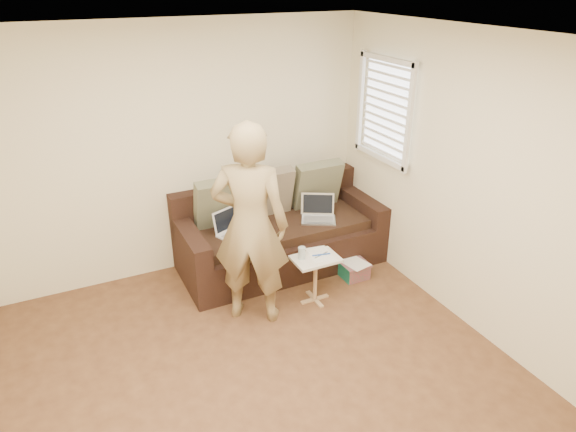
% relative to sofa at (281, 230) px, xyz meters
% --- Properties ---
extents(floor, '(4.50, 4.50, 0.00)m').
position_rel_sofa_xyz_m(floor, '(-0.90, -1.77, -0.42)').
color(floor, '#4D2F1C').
rests_on(floor, ground).
extents(ceiling, '(4.50, 4.50, 0.00)m').
position_rel_sofa_xyz_m(ceiling, '(-0.90, -1.77, 2.18)').
color(ceiling, white).
rests_on(ceiling, wall_back).
extents(wall_back, '(4.00, 0.00, 4.00)m').
position_rel_sofa_xyz_m(wall_back, '(-0.90, 0.48, 0.87)').
color(wall_back, '#F2EABD').
rests_on(wall_back, ground).
extents(wall_right, '(0.00, 4.50, 4.50)m').
position_rel_sofa_xyz_m(wall_right, '(1.10, -1.77, 0.87)').
color(wall_right, '#F2EABD').
rests_on(wall_right, ground).
extents(window_blinds, '(0.12, 0.88, 1.08)m').
position_rel_sofa_xyz_m(window_blinds, '(1.05, -0.27, 1.28)').
color(window_blinds, white).
rests_on(window_blinds, wall_right).
extents(sofa, '(2.20, 0.95, 0.85)m').
position_rel_sofa_xyz_m(sofa, '(0.00, 0.00, 0.00)').
color(sofa, black).
rests_on(sofa, ground).
extents(pillow_left, '(0.55, 0.29, 0.57)m').
position_rel_sofa_xyz_m(pillow_left, '(-0.60, 0.20, 0.37)').
color(pillow_left, '#646B4E').
rests_on(pillow_left, sofa).
extents(pillow_mid, '(0.55, 0.27, 0.57)m').
position_rel_sofa_xyz_m(pillow_mid, '(-0.05, 0.23, 0.37)').
color(pillow_mid, '#706550').
rests_on(pillow_mid, sofa).
extents(pillow_right, '(0.55, 0.28, 0.57)m').
position_rel_sofa_xyz_m(pillow_right, '(0.55, 0.20, 0.37)').
color(pillow_right, '#646B4E').
rests_on(pillow_right, sofa).
extents(laptop_silver, '(0.45, 0.41, 0.24)m').
position_rel_sofa_xyz_m(laptop_silver, '(0.39, -0.13, 0.10)').
color(laptop_silver, '#B7BABC').
rests_on(laptop_silver, sofa).
extents(laptop_white, '(0.43, 0.38, 0.26)m').
position_rel_sofa_xyz_m(laptop_white, '(-0.54, -0.06, 0.10)').
color(laptop_white, white).
rests_on(laptop_white, sofa).
extents(person, '(0.84, 0.77, 1.90)m').
position_rel_sofa_xyz_m(person, '(-0.64, -0.73, 0.53)').
color(person, '#968C51').
rests_on(person, ground).
extents(side_table, '(0.44, 0.31, 0.49)m').
position_rel_sofa_xyz_m(side_table, '(0.00, -0.78, -0.18)').
color(side_table, silver).
rests_on(side_table, ground).
extents(drinking_glass, '(0.07, 0.07, 0.12)m').
position_rel_sofa_xyz_m(drinking_glass, '(-0.13, -0.73, 0.12)').
color(drinking_glass, silver).
rests_on(drinking_glass, side_table).
extents(scissors, '(0.20, 0.15, 0.02)m').
position_rel_sofa_xyz_m(scissors, '(0.07, -0.76, 0.07)').
color(scissors, silver).
rests_on(scissors, side_table).
extents(paper_on_table, '(0.25, 0.33, 0.00)m').
position_rel_sofa_xyz_m(paper_on_table, '(0.07, -0.74, 0.06)').
color(paper_on_table, white).
rests_on(paper_on_table, side_table).
extents(striped_box, '(0.29, 0.29, 0.18)m').
position_rel_sofa_xyz_m(striped_box, '(0.58, -0.58, -0.33)').
color(striped_box, '#D62043').
rests_on(striped_box, ground).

